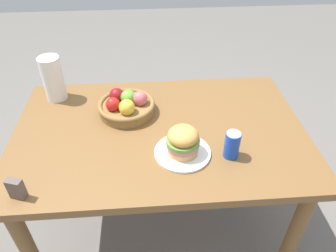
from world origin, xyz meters
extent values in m
plane|color=slate|center=(0.00, 0.00, 0.00)|extent=(8.00, 8.00, 0.00)
cube|color=brown|center=(0.00, 0.00, 0.73)|extent=(1.40, 0.90, 0.04)
cylinder|color=brown|center=(0.62, -0.37, 0.35)|extent=(0.07, 0.07, 0.71)
cylinder|color=brown|center=(-0.62, 0.37, 0.35)|extent=(0.07, 0.07, 0.71)
cylinder|color=brown|center=(0.62, 0.37, 0.35)|extent=(0.07, 0.07, 0.71)
cylinder|color=white|center=(0.09, -0.18, 0.76)|extent=(0.25, 0.25, 0.01)
cylinder|color=#DBAD60|center=(0.09, -0.18, 0.78)|extent=(0.14, 0.14, 0.03)
cylinder|color=#C67075|center=(0.09, -0.18, 0.80)|extent=(0.14, 0.14, 0.02)
cylinder|color=olive|center=(0.09, -0.18, 0.82)|extent=(0.15, 0.15, 0.02)
ellipsoid|color=#DF9F4D|center=(0.09, -0.18, 0.85)|extent=(0.13, 0.13, 0.08)
cylinder|color=blue|center=(0.30, -0.21, 0.81)|extent=(0.07, 0.07, 0.12)
cylinder|color=silver|center=(0.30, -0.21, 0.87)|extent=(0.06, 0.06, 0.00)
cylinder|color=olive|center=(-0.16, 0.15, 0.78)|extent=(0.28, 0.28, 0.05)
torus|color=olive|center=(-0.16, 0.15, 0.80)|extent=(0.29, 0.29, 0.02)
sphere|color=#D16066|center=(-0.09, 0.16, 0.83)|extent=(0.08, 0.08, 0.08)
sphere|color=#6BAD38|center=(-0.15, 0.17, 0.83)|extent=(0.08, 0.08, 0.08)
sphere|color=maroon|center=(-0.21, 0.19, 0.83)|extent=(0.08, 0.08, 0.08)
sphere|color=red|center=(-0.22, 0.12, 0.83)|extent=(0.07, 0.07, 0.07)
sphere|color=gold|center=(-0.15, 0.08, 0.83)|extent=(0.08, 0.08, 0.08)
cylinder|color=white|center=(-0.54, 0.32, 0.87)|extent=(0.11, 0.11, 0.24)
cube|color=#594C47|center=(-0.56, -0.37, 0.80)|extent=(0.07, 0.05, 0.09)
camera|label=1|loc=(-0.05, -1.18, 1.72)|focal=33.93mm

